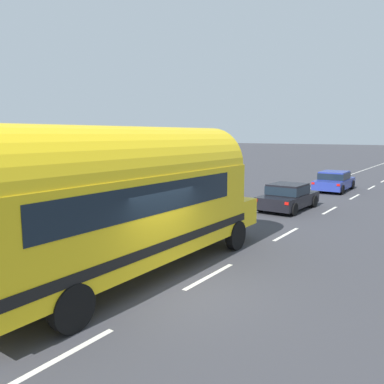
{
  "coord_description": "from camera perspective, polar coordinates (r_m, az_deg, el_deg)",
  "views": [
    {
      "loc": [
        5.56,
        -7.4,
        3.91
      ],
      "look_at": [
        -1.53,
        2.64,
        2.08
      ],
      "focal_mm": 36.33,
      "sensor_mm": 36.0,
      "label": 1
    }
  ],
  "objects": [
    {
      "name": "painted_bus",
      "position": [
        10.28,
        -10.94,
        -0.69
      ],
      "size": [
        2.67,
        11.36,
        4.12
      ],
      "color": "yellow",
      "rests_on": "ground"
    },
    {
      "name": "car_lead",
      "position": [
        20.9,
        13.91,
        -0.55
      ],
      "size": [
        2.06,
        4.28,
        1.37
      ],
      "color": "black",
      "rests_on": "ground"
    },
    {
      "name": "lane_markings",
      "position": [
        22.26,
        13.37,
        -1.88
      ],
      "size": [
        3.71,
        80.0,
        0.01
      ],
      "color": "silver",
      "rests_on": "ground"
    },
    {
      "name": "ground_plane",
      "position": [
        10.05,
        -1.62,
        -14.44
      ],
      "size": [
        300.0,
        300.0,
        0.0
      ],
      "primitive_type": "plane",
      "color": "#38383D"
    },
    {
      "name": "car_second",
      "position": [
        28.86,
        20.15,
        1.63
      ],
      "size": [
        2.06,
        4.58,
        1.37
      ],
      "color": "navy",
      "rests_on": "ground"
    }
  ]
}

